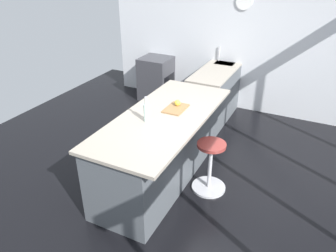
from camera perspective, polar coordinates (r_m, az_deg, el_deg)
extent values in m
plane|color=black|center=(4.40, 2.09, -10.11)|extent=(7.25, 7.25, 0.00)
cube|color=silver|center=(6.25, 13.39, 15.46)|extent=(0.12, 5.33, 2.85)
cylinder|color=white|center=(6.10, 13.30, 20.63)|extent=(0.03, 0.28, 0.28)
cube|color=#4C5156|center=(6.27, 9.16, 6.43)|extent=(2.06, 0.60, 0.88)
cube|color=#9E9384|center=(6.12, 9.48, 10.36)|extent=(2.06, 0.60, 0.03)
cube|color=#38383D|center=(6.37, 10.18, 10.58)|extent=(0.44, 0.36, 0.12)
cylinder|color=#B7B7BC|center=(6.36, 9.01, 12.52)|extent=(0.02, 0.02, 0.28)
cube|color=#38383D|center=(6.77, -2.10, 8.41)|extent=(0.60, 0.60, 0.88)
cube|color=black|center=(6.65, 0.24, 7.67)|extent=(0.44, 0.01, 0.32)
cube|color=#4C5156|center=(4.27, -1.21, -3.89)|extent=(2.29, 0.79, 0.91)
cube|color=#9E9384|center=(4.02, -0.64, 1.69)|extent=(2.35, 0.99, 0.04)
cylinder|color=#B7B7BC|center=(4.34, 7.16, -10.66)|extent=(0.44, 0.44, 0.03)
cylinder|color=#B7B7BC|center=(4.15, 7.42, -7.24)|extent=(0.05, 0.05, 0.62)
cylinder|color=maroon|center=(3.97, 7.72, -3.33)|extent=(0.36, 0.36, 0.04)
cube|color=olive|center=(4.16, 1.40, 3.12)|extent=(0.36, 0.24, 0.02)
sphere|color=gold|center=(4.21, 1.68, 4.12)|extent=(0.08, 0.08, 0.08)
cylinder|color=silver|center=(3.83, -3.86, 2.35)|extent=(0.06, 0.06, 0.22)
cylinder|color=silver|center=(3.76, -3.93, 4.41)|extent=(0.03, 0.03, 0.08)
cylinder|color=#B7B7BC|center=(3.75, -3.96, 5.04)|extent=(0.03, 0.03, 0.02)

